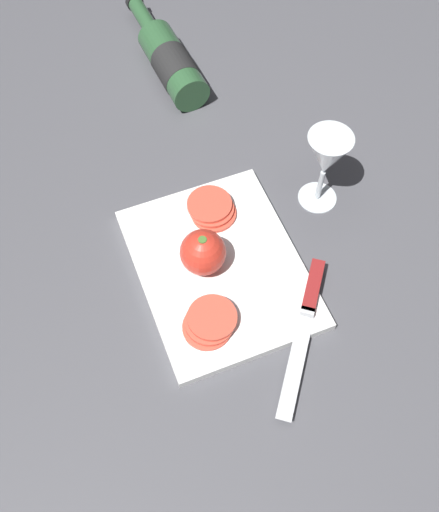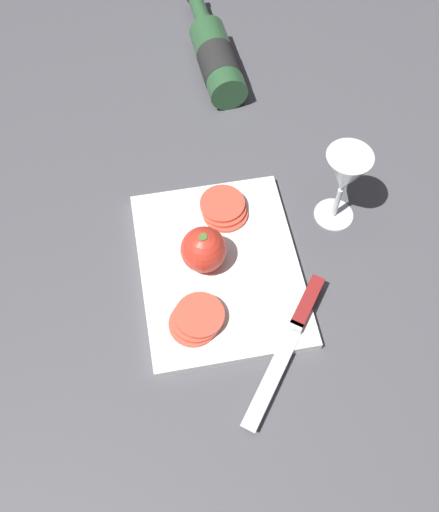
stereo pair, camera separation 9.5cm
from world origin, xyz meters
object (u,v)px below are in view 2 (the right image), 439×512
at_px(knife, 300,319).
at_px(tomato_slice_stack_far, 224,209).
at_px(tomato_slice_stack_near, 197,319).
at_px(wine_glass, 345,176).
at_px(wine_bottle, 216,57).
at_px(whole_tomato, 205,249).

distance_m(knife, tomato_slice_stack_far, 0.24).
bearing_deg(tomato_slice_stack_near, knife, -99.65).
bearing_deg(wine_glass, knife, 149.61).
bearing_deg(wine_bottle, whole_tomato, 167.52).
distance_m(wine_bottle, wine_glass, 0.42).
distance_m(wine_glass, knife, 0.24).
height_order(wine_bottle, tomato_slice_stack_near, wine_bottle).
distance_m(whole_tomato, tomato_slice_stack_near, 0.11).
xyz_separation_m(whole_tomato, tomato_slice_stack_far, (0.09, -0.05, -0.03)).
bearing_deg(knife, wine_glass, -173.37).
bearing_deg(tomato_slice_stack_far, wine_bottle, -8.14).
height_order(knife, tomato_slice_stack_near, tomato_slice_stack_near).
bearing_deg(tomato_slice_stack_near, wine_glass, -58.26).
xyz_separation_m(wine_glass, whole_tomato, (-0.06, 0.24, -0.05)).
xyz_separation_m(wine_bottle, tomato_slice_stack_near, (-0.56, 0.13, -0.01)).
xyz_separation_m(wine_glass, tomato_slice_stack_near, (-0.17, 0.27, -0.08)).
relative_size(whole_tomato, tomato_slice_stack_near, 0.86).
bearing_deg(whole_tomato, wine_bottle, -12.48).
xyz_separation_m(wine_bottle, knife, (-0.58, -0.03, -0.01)).
bearing_deg(wine_bottle, tomato_slice_stack_near, 166.77).
distance_m(wine_bottle, whole_tomato, 0.46).
bearing_deg(wine_bottle, tomato_slice_stack_far, 171.86).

